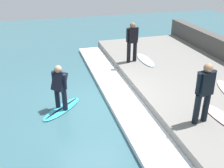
{
  "coord_description": "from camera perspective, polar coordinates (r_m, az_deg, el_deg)",
  "views": [
    {
      "loc": [
        -1.47,
        -7.27,
        4.39
      ],
      "look_at": [
        0.63,
        0.0,
        0.7
      ],
      "focal_mm": 42.0,
      "sensor_mm": 36.0,
      "label": 1
    }
  ],
  "objects": [
    {
      "name": "wave_foam_crest",
      "position": [
        8.8,
        2.34,
        -3.36
      ],
      "size": [
        1.07,
        11.03,
        0.15
      ],
      "primitive_type": "cube",
      "color": "silver",
      "rests_on": "ground_plane"
    },
    {
      "name": "surfboard_waiting_near",
      "position": [
        11.31,
        7.28,
        5.25
      ],
      "size": [
        0.52,
        1.64,
        0.06
      ],
      "color": "silver",
      "rests_on": "concrete_ledge"
    },
    {
      "name": "concrete_ledge",
      "position": [
        9.87,
        17.62,
        -0.44
      ],
      "size": [
        4.4,
        11.61,
        0.39
      ],
      "primitive_type": "cube",
      "color": "slate",
      "rests_on": "ground_plane"
    },
    {
      "name": "surfer_riding",
      "position": [
        8.12,
        -11.32,
        -0.27
      ],
      "size": [
        0.57,
        0.57,
        1.45
      ],
      "color": "black",
      "rests_on": "surfboard_riding"
    },
    {
      "name": "surfer_waiting_near",
      "position": [
        10.84,
        4.41,
        9.49
      ],
      "size": [
        0.55,
        0.33,
        1.65
      ],
      "color": "black",
      "rests_on": "concrete_ledge"
    },
    {
      "name": "ground_plane",
      "position": [
        8.62,
        -4.04,
        -4.7
      ],
      "size": [
        28.0,
        28.0,
        0.0
      ],
      "primitive_type": "plane",
      "color": "#335B66"
    },
    {
      "name": "surfer_waiting_far",
      "position": [
        7.03,
        19.47,
        -1.33
      ],
      "size": [
        0.57,
        0.31,
        1.68
      ],
      "color": "black",
      "rests_on": "concrete_ledge"
    },
    {
      "name": "surfboard_waiting_far",
      "position": [
        7.82,
        23.07,
        -6.81
      ],
      "size": [
        0.58,
        1.68,
        0.06
      ],
      "color": "beige",
      "rests_on": "concrete_ledge"
    },
    {
      "name": "surfboard_riding",
      "position": [
        8.52,
        -10.84,
        -5.3
      ],
      "size": [
        1.51,
        1.46,
        0.07
      ],
      "color": "#2DADD1",
      "rests_on": "ground_plane"
    }
  ]
}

